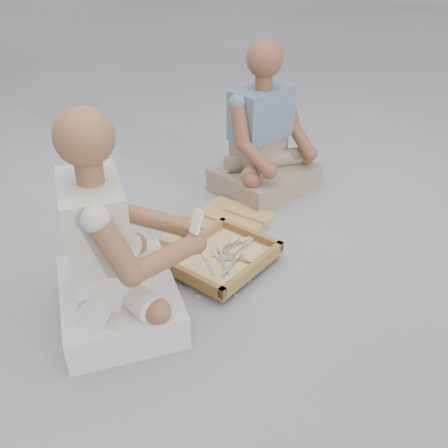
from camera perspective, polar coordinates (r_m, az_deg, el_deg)
ground at (r=2.53m, az=2.23°, el=-7.61°), size 60.00×60.00×0.00m
carved_panel at (r=2.97m, az=-0.52°, el=-0.49°), size 0.72×0.60×0.04m
tool_tray at (r=2.64m, az=-0.16°, el=-3.82°), size 0.62×0.55×0.07m
chisel_0 at (r=2.63m, az=-2.21°, el=-3.81°), size 0.08×0.22×0.02m
chisel_1 at (r=2.61m, az=2.86°, el=-4.00°), size 0.18×0.15×0.02m
chisel_2 at (r=2.74m, az=2.70°, el=-2.22°), size 0.21×0.09×0.02m
chisel_3 at (r=2.59m, az=2.76°, el=-4.11°), size 0.09×0.21×0.02m
chisel_4 at (r=2.67m, az=-0.40°, el=-2.99°), size 0.12×0.20×0.02m
chisel_5 at (r=2.64m, az=-0.77°, el=-3.76°), size 0.07×0.22×0.02m
chisel_6 at (r=2.76m, az=2.14°, el=-1.99°), size 0.22×0.04×0.02m
chisel_7 at (r=2.61m, az=1.43°, el=-3.91°), size 0.20×0.12×0.02m
chisel_8 at (r=2.74m, az=0.83°, el=-2.10°), size 0.22×0.07×0.02m
wood_chip_0 at (r=2.84m, az=-5.80°, el=-2.79°), size 0.02×0.02×0.00m
wood_chip_1 at (r=2.63m, az=-1.58°, el=-5.69°), size 0.02×0.02×0.00m
wood_chip_2 at (r=2.94m, az=-1.55°, el=-1.23°), size 0.02×0.02×0.00m
wood_chip_3 at (r=2.68m, az=-3.58°, el=-5.00°), size 0.02×0.02×0.00m
wood_chip_4 at (r=2.90m, az=-4.40°, el=-1.92°), size 0.02×0.02×0.00m
wood_chip_5 at (r=2.73m, az=4.60°, el=-4.25°), size 0.02×0.02×0.00m
wood_chip_6 at (r=2.70m, az=-4.74°, el=-4.67°), size 0.02×0.02×0.00m
wood_chip_7 at (r=2.82m, az=1.52°, el=-2.86°), size 0.02×0.02×0.00m
wood_chip_8 at (r=2.58m, az=2.83°, el=-6.52°), size 0.02×0.02×0.00m
wood_chip_9 at (r=2.71m, az=8.47°, el=-4.79°), size 0.02×0.02×0.00m
wood_chip_10 at (r=2.50m, az=1.26°, el=-8.08°), size 0.02×0.02×0.00m
wood_chip_11 at (r=2.74m, az=-6.30°, el=-4.20°), size 0.02×0.02×0.00m
wood_chip_12 at (r=2.49m, az=-2.99°, el=-8.21°), size 0.02×0.02×0.00m
craftsman at (r=2.23m, az=-12.71°, el=-3.37°), size 0.76×0.77×1.01m
companion at (r=3.34m, az=4.63°, el=9.16°), size 0.68×0.57×0.98m
mobile_phone at (r=2.16m, az=-3.15°, el=0.29°), size 0.06×0.05×0.11m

